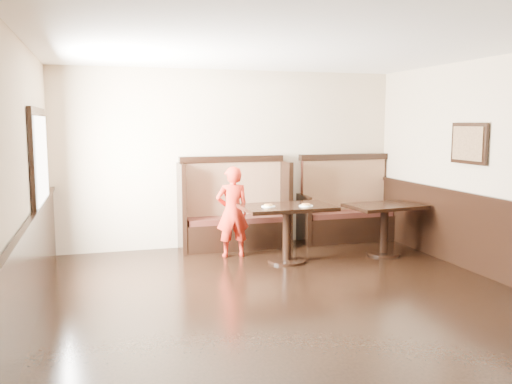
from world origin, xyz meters
name	(u,v)px	position (x,y,z in m)	size (l,w,h in m)	color
ground	(313,318)	(0.00, 0.00, 0.00)	(7.00, 7.00, 0.00)	black
room_shell	(276,249)	(-0.30, 0.28, 0.67)	(7.00, 7.00, 7.00)	tan
booth_main	(234,214)	(0.00, 3.30, 0.53)	(1.75, 0.72, 1.45)	black
booth_neighbor	(346,212)	(1.95, 3.29, 0.48)	(1.65, 0.72, 1.45)	black
table_main	(287,219)	(0.50, 2.19, 0.62)	(1.29, 0.83, 0.81)	black
table_neighbor	(384,217)	(2.05, 2.20, 0.57)	(1.16, 0.82, 0.76)	black
child	(232,212)	(-0.17, 2.71, 0.67)	(0.49, 0.32, 1.34)	red
pizza_plate_left	(268,206)	(0.21, 2.16, 0.83)	(0.20, 0.20, 0.04)	white
pizza_plate_right	(306,205)	(0.73, 2.06, 0.83)	(0.20, 0.20, 0.04)	white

